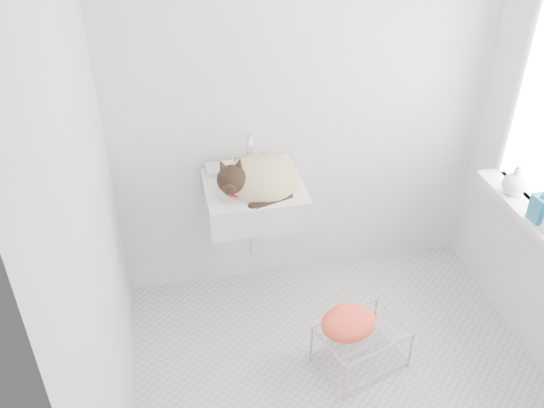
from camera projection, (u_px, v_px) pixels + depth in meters
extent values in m
cube|color=silver|center=(343.00, 386.00, 3.12)|extent=(2.20, 2.00, 0.02)
cube|color=white|center=(304.00, 93.00, 3.23)|extent=(2.20, 0.02, 2.50)
cube|color=white|center=(89.00, 220.00, 2.24)|extent=(0.02, 2.00, 2.50)
cube|color=white|center=(532.00, 216.00, 2.99)|extent=(0.16, 0.88, 0.04)
cube|color=silver|center=(254.00, 185.00, 3.19)|extent=(0.54, 0.47, 0.22)
ellipsoid|color=beige|center=(260.00, 181.00, 3.17)|extent=(0.44, 0.38, 0.22)
sphere|color=black|center=(231.00, 175.00, 3.03)|extent=(0.17, 0.17, 0.16)
torus|color=red|center=(235.00, 183.00, 3.06)|extent=(0.14, 0.14, 0.06)
cube|color=#BDB3B3|center=(361.00, 344.00, 3.17)|extent=(0.51, 0.43, 0.26)
ellipsoid|color=#F69000|center=(348.00, 327.00, 3.08)|extent=(0.35, 0.29, 0.12)
imported|color=#216C8C|center=(538.00, 220.00, 2.93)|extent=(0.10, 0.10, 0.21)
imported|color=white|center=(512.00, 193.00, 3.13)|extent=(0.14, 0.14, 0.17)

